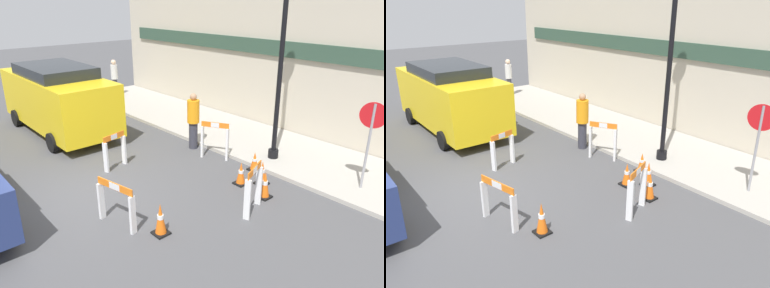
% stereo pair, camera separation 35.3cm
% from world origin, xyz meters
% --- Properties ---
extents(ground_plane, '(60.00, 60.00, 0.00)m').
position_xyz_m(ground_plane, '(0.00, 0.00, 0.00)').
color(ground_plane, '#4C4C4F').
extents(sidewalk_slab, '(18.00, 3.05, 0.11)m').
position_xyz_m(sidewalk_slab, '(0.00, 6.02, 0.05)').
color(sidewalk_slab, '#ADA89E').
rests_on(sidewalk_slab, ground_plane).
extents(storefront_facade, '(18.00, 0.22, 5.50)m').
position_xyz_m(storefront_facade, '(0.00, 7.62, 2.75)').
color(storefront_facade, '#BCB29E').
rests_on(storefront_facade, ground_plane).
extents(streetlamp_post, '(0.44, 0.44, 6.40)m').
position_xyz_m(streetlamp_post, '(1.69, 5.28, 4.15)').
color(streetlamp_post, black).
rests_on(streetlamp_post, sidewalk_slab).
extents(stop_sign, '(0.59, 0.16, 2.10)m').
position_xyz_m(stop_sign, '(4.20, 5.39, 1.52)').
color(stop_sign, gray).
rests_on(stop_sign, sidewalk_slab).
extents(barricade_0, '(0.76, 0.51, 1.09)m').
position_xyz_m(barricade_0, '(0.47, 4.15, 0.58)').
color(barricade_0, white).
rests_on(barricade_0, ground_plane).
extents(barricade_1, '(0.30, 0.74, 0.98)m').
position_xyz_m(barricade_1, '(-0.85, 1.68, 0.52)').
color(barricade_1, white).
rests_on(barricade_1, ground_plane).
extents(barricade_2, '(0.98, 0.33, 0.97)m').
position_xyz_m(barricade_2, '(1.62, 0.26, 0.54)').
color(barricade_2, white).
rests_on(barricade_2, ground_plane).
extents(barricade_3, '(0.39, 0.77, 1.07)m').
position_xyz_m(barricade_3, '(3.08, 2.74, 0.57)').
color(barricade_3, white).
rests_on(barricade_3, ground_plane).
extents(traffic_cone_0, '(0.30, 0.30, 0.52)m').
position_xyz_m(traffic_cone_0, '(1.75, 4.40, 0.25)').
color(traffic_cone_0, black).
rests_on(traffic_cone_0, ground_plane).
extents(traffic_cone_1, '(0.30, 0.30, 0.65)m').
position_xyz_m(traffic_cone_1, '(2.86, 3.42, 0.32)').
color(traffic_cone_1, black).
rests_on(traffic_cone_1, ground_plane).
extents(traffic_cone_2, '(0.30, 0.30, 0.67)m').
position_xyz_m(traffic_cone_2, '(2.44, 0.74, 0.33)').
color(traffic_cone_2, black).
rests_on(traffic_cone_2, ground_plane).
extents(traffic_cone_3, '(0.30, 0.30, 0.58)m').
position_xyz_m(traffic_cone_3, '(2.05, 3.52, 0.28)').
color(traffic_cone_3, black).
rests_on(traffic_cone_3, ground_plane).
extents(traffic_cone_4, '(0.30, 0.30, 0.62)m').
position_xyz_m(traffic_cone_4, '(2.39, 3.91, 0.30)').
color(traffic_cone_4, black).
rests_on(traffic_cone_4, ground_plane).
extents(person_worker, '(0.52, 0.52, 1.72)m').
position_xyz_m(person_worker, '(-0.55, 4.24, 0.92)').
color(person_worker, '#33333D').
rests_on(person_worker, ground_plane).
extents(person_pedestrian, '(0.32, 0.32, 1.65)m').
position_xyz_m(person_pedestrian, '(-7.65, 5.69, 1.01)').
color(person_pedestrian, '#33333D').
rests_on(person_pedestrian, sidewalk_slab).
extents(work_van, '(5.29, 2.16, 2.29)m').
position_xyz_m(work_van, '(-4.73, 1.84, 1.26)').
color(work_van, yellow).
rests_on(work_van, ground_plane).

